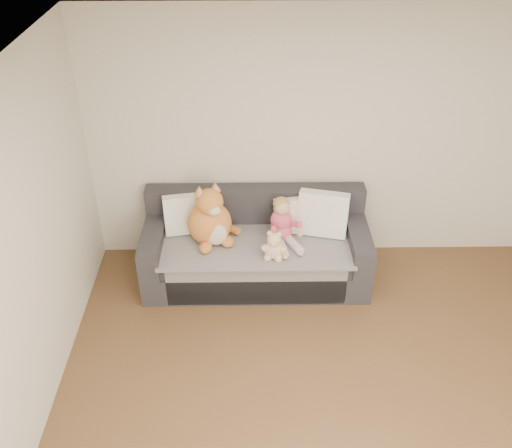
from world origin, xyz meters
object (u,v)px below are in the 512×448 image
at_px(teddy_bear, 274,248).
at_px(sippy_cup, 277,241).
at_px(toddler, 283,224).
at_px(sofa, 256,250).
at_px(plush_cat, 210,220).

relative_size(teddy_bear, sippy_cup, 2.30).
distance_m(toddler, teddy_bear, 0.31).
bearing_deg(toddler, sofa, 149.35).
bearing_deg(plush_cat, toddler, -24.50).
bearing_deg(toddler, sippy_cup, -133.25).
relative_size(plush_cat, sippy_cup, 5.05).
height_order(toddler, plush_cat, plush_cat).
bearing_deg(plush_cat, sofa, -16.39).
relative_size(plush_cat, teddy_bear, 2.19).
relative_size(sofa, sippy_cup, 17.00).
bearing_deg(teddy_bear, sippy_cup, 88.02).
bearing_deg(toddler, plush_cat, 162.82).
xyz_separation_m(plush_cat, sippy_cup, (0.64, -0.11, -0.17)).
distance_m(sofa, toddler, 0.44).
bearing_deg(toddler, teddy_bear, -125.47).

